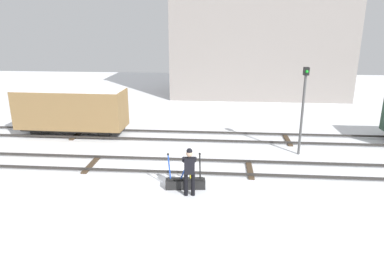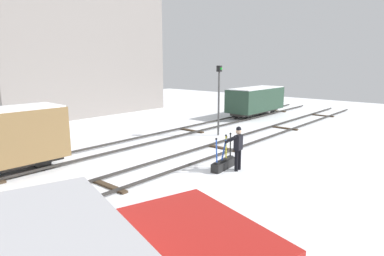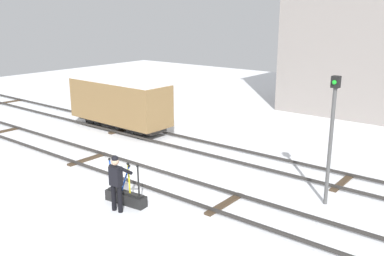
# 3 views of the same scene
# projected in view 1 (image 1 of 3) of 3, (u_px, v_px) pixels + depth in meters

# --- Properties ---
(ground_plane) EXTENTS (60.00, 60.00, 0.00)m
(ground_plane) POSITION_uv_depth(u_px,v_px,m) (169.00, 168.00, 15.29)
(ground_plane) COLOR white
(track_main_line) EXTENTS (44.00, 1.94, 0.18)m
(track_main_line) POSITION_uv_depth(u_px,v_px,m) (169.00, 165.00, 15.25)
(track_main_line) COLOR #2D2B28
(track_main_line) RESTS_ON ground_plane
(track_siding_near) EXTENTS (44.00, 1.94, 0.18)m
(track_siding_near) POSITION_uv_depth(u_px,v_px,m) (180.00, 136.00, 19.25)
(track_siding_near) COLOR #2D2B28
(track_siding_near) RESTS_ON ground_plane
(switch_lever_frame) EXTENTS (1.55, 0.52, 1.45)m
(switch_lever_frame) POSITION_uv_depth(u_px,v_px,m) (185.00, 182.00, 13.32)
(switch_lever_frame) COLOR black
(switch_lever_frame) RESTS_ON ground_plane
(rail_worker) EXTENTS (0.58, 0.68, 1.85)m
(rail_worker) POSITION_uv_depth(u_px,v_px,m) (189.00, 169.00, 12.56)
(rail_worker) COLOR black
(rail_worker) RESTS_ON ground_plane
(signal_post) EXTENTS (0.24, 0.32, 4.20)m
(signal_post) POSITION_uv_depth(u_px,v_px,m) (303.00, 103.00, 16.12)
(signal_post) COLOR #4C4C4C
(signal_post) RESTS_ON ground_plane
(apartment_building) EXTENTS (14.88, 7.07, 10.93)m
(apartment_building) POSITION_uv_depth(u_px,v_px,m) (259.00, 31.00, 29.63)
(apartment_building) COLOR gray
(apartment_building) RESTS_ON ground_plane
(freight_car_back_track) EXTENTS (6.03, 2.03, 2.65)m
(freight_car_back_track) POSITION_uv_depth(u_px,v_px,m) (71.00, 109.00, 19.32)
(freight_car_back_track) COLOR #2D2B28
(freight_car_back_track) RESTS_ON ground_plane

